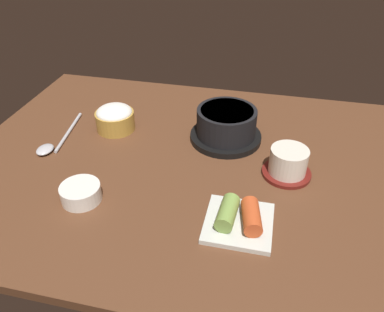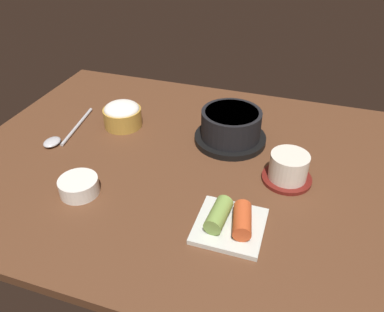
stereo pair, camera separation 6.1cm
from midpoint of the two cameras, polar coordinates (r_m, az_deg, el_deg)
name	(u,v)px [view 2 (the right image)]	position (r cm, az deg, el deg)	size (l,w,h in cm)	color
dining_table	(186,164)	(85.12, 1.21, -1.27)	(100.00, 76.00, 2.00)	#56331E
stone_pot	(231,127)	(89.84, 7.81, 4.30)	(17.03, 17.03, 7.95)	black
rice_bowl	(122,114)	(96.76, -8.63, 6.17)	(9.55, 9.55, 6.36)	#B78C38
tea_cup_with_saucer	(288,168)	(80.59, 16.41, -1.77)	(10.30, 10.30, 6.28)	maroon
kimchi_plate	(230,222)	(68.54, 8.33, -9.79)	(12.07, 12.07, 4.24)	silver
side_bowl_near	(79,186)	(77.27, -14.47, -4.40)	(7.78, 7.78, 3.29)	white
spoon	(61,136)	(96.10, -17.31, 2.82)	(4.76, 20.02, 1.35)	#B7B7BC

